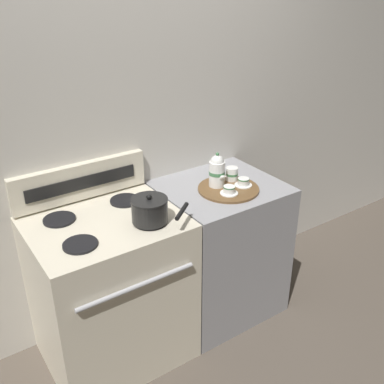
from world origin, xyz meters
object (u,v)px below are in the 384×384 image
(creamer_jug, at_px, (232,174))
(teacup_right, at_px, (229,190))
(teacup_left, at_px, (243,182))
(stove, at_px, (112,290))
(saucepan, at_px, (150,210))
(serving_tray, at_px, (228,189))
(teapot, at_px, (217,171))

(creamer_jug, bearing_deg, teacup_right, -133.28)
(teacup_left, bearing_deg, creamer_jug, 94.00)
(teacup_left, relative_size, creamer_jug, 1.29)
(stove, distance_m, saucepan, 0.56)
(stove, bearing_deg, saucepan, -37.32)
(stove, distance_m, serving_tray, 0.87)
(teapot, bearing_deg, serving_tray, -57.29)
(stove, xyz_separation_m, teacup_left, (0.84, -0.09, 0.48))
(teacup_right, bearing_deg, serving_tray, 53.88)
(serving_tray, bearing_deg, saucepan, -172.42)
(saucepan, distance_m, creamer_jug, 0.66)
(serving_tray, bearing_deg, creamer_jug, 41.92)
(serving_tray, xyz_separation_m, teacup_right, (-0.04, -0.06, 0.03))
(serving_tray, height_order, teapot, teapot)
(serving_tray, height_order, creamer_jug, creamer_jug)
(creamer_jug, bearing_deg, stove, -179.55)
(stove, xyz_separation_m, creamer_jug, (0.83, 0.01, 0.49))
(saucepan, distance_m, teapot, 0.54)
(teacup_left, xyz_separation_m, teacup_right, (-0.13, -0.04, 0.00))
(serving_tray, xyz_separation_m, creamer_jug, (0.08, 0.07, 0.05))
(teapot, distance_m, creamer_jug, 0.14)
(saucepan, relative_size, teapot, 1.36)
(serving_tray, distance_m, creamer_jug, 0.12)
(teacup_left, distance_m, creamer_jug, 0.10)
(teacup_right, bearing_deg, teacup_left, 15.30)
(teacup_left, height_order, teacup_right, same)
(saucepan, xyz_separation_m, creamer_jug, (0.64, 0.15, -0.02))
(teacup_right, bearing_deg, stove, 169.56)
(teacup_left, bearing_deg, teapot, 146.75)
(saucepan, bearing_deg, creamer_jug, 13.09)
(stove, xyz_separation_m, teapot, (0.71, -0.01, 0.55))
(saucepan, bearing_deg, teacup_right, 1.51)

